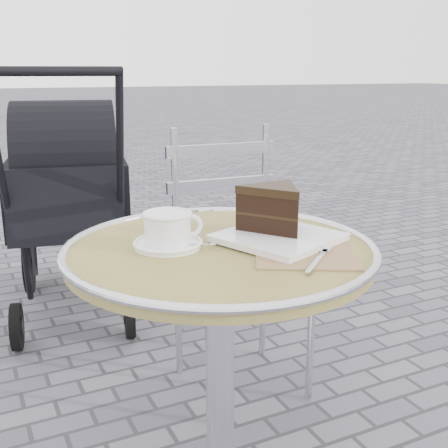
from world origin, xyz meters
name	(u,v)px	position (x,y,z in m)	size (l,w,h in m)	color
cafe_table	(220,313)	(0.00, 0.00, 0.57)	(0.72, 0.72, 0.74)	silver
cappuccino_set	(169,232)	(-0.11, 0.05, 0.77)	(0.16, 0.15, 0.08)	white
cake_plate_set	(276,215)	(0.15, 0.00, 0.79)	(0.31, 0.42, 0.13)	#936E50
bistro_chair	(231,228)	(0.34, 0.62, 0.58)	(0.43, 0.43, 0.93)	silver
baby_stroller	(69,205)	(-0.07, 1.52, 0.51)	(0.70, 1.17, 1.14)	black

